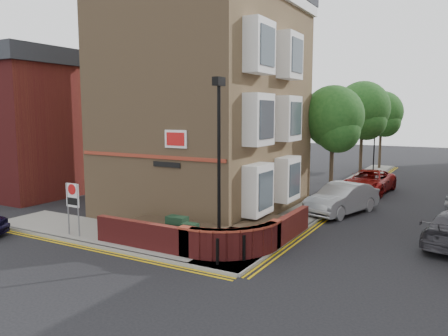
% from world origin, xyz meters
% --- Properties ---
extents(ground, '(120.00, 120.00, 0.00)m').
position_xyz_m(ground, '(0.00, 0.00, 0.00)').
color(ground, black).
rests_on(ground, ground).
extents(pavement_corner, '(13.00, 3.00, 0.12)m').
position_xyz_m(pavement_corner, '(-3.50, 1.50, 0.06)').
color(pavement_corner, gray).
rests_on(pavement_corner, ground).
extents(pavement_main, '(2.00, 32.00, 0.12)m').
position_xyz_m(pavement_main, '(2.00, 16.00, 0.06)').
color(pavement_main, gray).
rests_on(pavement_main, ground).
extents(kerb_side, '(13.00, 0.15, 0.12)m').
position_xyz_m(kerb_side, '(-3.50, 0.00, 0.06)').
color(kerb_side, gray).
rests_on(kerb_side, ground).
extents(kerb_main_near, '(0.15, 32.00, 0.12)m').
position_xyz_m(kerb_main_near, '(3.00, 16.00, 0.06)').
color(kerb_main_near, gray).
rests_on(kerb_main_near, ground).
extents(yellow_lines_side, '(13.00, 0.28, 0.01)m').
position_xyz_m(yellow_lines_side, '(-3.50, -0.25, 0.01)').
color(yellow_lines_side, gold).
rests_on(yellow_lines_side, ground).
extents(yellow_lines_main, '(0.28, 32.00, 0.01)m').
position_xyz_m(yellow_lines_main, '(3.25, 16.00, 0.01)').
color(yellow_lines_main, gold).
rests_on(yellow_lines_main, ground).
extents(corner_building, '(8.95, 10.40, 13.60)m').
position_xyz_m(corner_building, '(-2.84, 8.00, 6.23)').
color(corner_building, '#8B6C4A').
rests_on(corner_building, ground).
extents(garden_wall, '(6.80, 6.00, 1.20)m').
position_xyz_m(garden_wall, '(0.00, 2.50, 0.00)').
color(garden_wall, maroon).
rests_on(garden_wall, ground).
extents(lamppost, '(0.25, 0.50, 6.30)m').
position_xyz_m(lamppost, '(1.60, 1.20, 3.34)').
color(lamppost, black).
rests_on(lamppost, pavement_corner).
extents(utility_cabinet_large, '(0.80, 0.45, 1.20)m').
position_xyz_m(utility_cabinet_large, '(-0.30, 1.30, 0.72)').
color(utility_cabinet_large, '#15301D').
rests_on(utility_cabinet_large, pavement_corner).
extents(utility_cabinet_small, '(0.55, 0.40, 1.10)m').
position_xyz_m(utility_cabinet_small, '(0.50, 1.00, 0.67)').
color(utility_cabinet_small, '#15301D').
rests_on(utility_cabinet_small, pavement_corner).
extents(bollard_near, '(0.11, 0.11, 0.90)m').
position_xyz_m(bollard_near, '(2.00, 0.40, 0.57)').
color(bollard_near, black).
rests_on(bollard_near, pavement_corner).
extents(bollard_far, '(0.11, 0.11, 0.90)m').
position_xyz_m(bollard_far, '(2.60, 1.20, 0.57)').
color(bollard_far, black).
rests_on(bollard_far, pavement_corner).
extents(zone_sign, '(0.72, 0.07, 2.20)m').
position_xyz_m(zone_sign, '(-5.00, 0.50, 1.64)').
color(zone_sign, slate).
rests_on(zone_sign, pavement_corner).
extents(side_building, '(6.40, 10.40, 9.00)m').
position_xyz_m(side_building, '(-15.00, 8.00, 4.55)').
color(side_building, maroon).
rests_on(side_building, ground).
extents(tree_near, '(3.64, 3.65, 6.70)m').
position_xyz_m(tree_near, '(2.00, 14.05, 4.70)').
color(tree_near, '#382B1E').
rests_on(tree_near, pavement_main).
extents(tree_mid, '(4.03, 4.03, 7.42)m').
position_xyz_m(tree_mid, '(2.00, 22.05, 5.20)').
color(tree_mid, '#382B1E').
rests_on(tree_mid, pavement_main).
extents(tree_far, '(3.81, 3.81, 7.00)m').
position_xyz_m(tree_far, '(2.00, 30.05, 4.91)').
color(tree_far, '#382B1E').
rests_on(tree_far, pavement_main).
extents(traffic_light_assembly, '(0.20, 0.16, 4.20)m').
position_xyz_m(traffic_light_assembly, '(2.40, 25.00, 2.78)').
color(traffic_light_assembly, black).
rests_on(traffic_light_assembly, pavement_main).
extents(silver_car_near, '(3.02, 5.08, 1.58)m').
position_xyz_m(silver_car_near, '(3.60, 10.42, 0.79)').
color(silver_car_near, '#9C9FA3').
rests_on(silver_car_near, ground).
extents(red_car_main, '(2.85, 5.49, 1.48)m').
position_xyz_m(red_car_main, '(3.60, 17.21, 0.74)').
color(red_car_main, maroon).
rests_on(red_car_main, ground).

